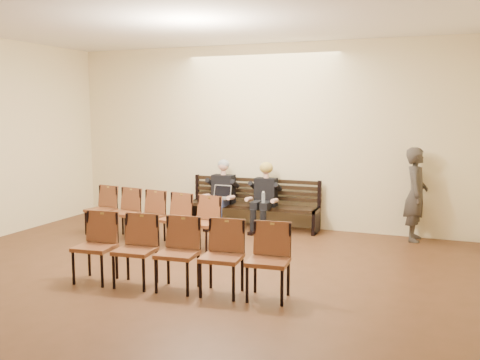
% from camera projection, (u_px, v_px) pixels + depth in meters
% --- Properties ---
extents(ground, '(10.00, 10.00, 0.00)m').
position_uv_depth(ground, '(114.00, 313.00, 5.98)').
color(ground, '#55311D').
rests_on(ground, ground).
extents(room_walls, '(8.02, 10.01, 3.51)m').
position_uv_depth(room_walls, '(146.00, 86.00, 6.37)').
color(room_walls, beige).
rests_on(room_walls, ground).
extents(bench, '(2.60, 0.90, 0.45)m').
position_uv_depth(bench, '(252.00, 216.00, 10.26)').
color(bench, black).
rests_on(bench, ground).
extents(seated_man, '(0.52, 0.72, 1.26)m').
position_uv_depth(seated_man, '(221.00, 195.00, 10.31)').
color(seated_man, black).
rests_on(seated_man, ground).
extents(seated_woman, '(0.50, 0.70, 1.17)m').
position_uv_depth(seated_woman, '(264.00, 200.00, 10.00)').
color(seated_woman, black).
rests_on(seated_woman, ground).
extents(laptop, '(0.40, 0.34, 0.26)m').
position_uv_depth(laptop, '(220.00, 199.00, 10.11)').
color(laptop, silver).
rests_on(laptop, bench).
extents(water_bottle, '(0.08, 0.08, 0.22)m').
position_uv_depth(water_bottle, '(263.00, 204.00, 9.70)').
color(water_bottle, silver).
rests_on(water_bottle, bench).
extents(bag, '(0.42, 0.32, 0.29)m').
position_uv_depth(bag, '(270.00, 234.00, 9.17)').
color(bag, black).
rests_on(bag, ground).
extents(passerby, '(0.46, 0.69, 1.87)m').
position_uv_depth(passerby, '(416.00, 187.00, 9.18)').
color(passerby, '#36312C').
rests_on(passerby, ground).
extents(chair_row_front, '(2.75, 0.91, 0.88)m').
position_uv_depth(chair_row_front, '(148.00, 217.00, 9.15)').
color(chair_row_front, brown).
rests_on(chair_row_front, ground).
extents(chair_row_back, '(2.86, 0.76, 0.92)m').
position_uv_depth(chair_row_back, '(177.00, 254.00, 6.70)').
color(chair_row_back, brown).
rests_on(chair_row_back, ground).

